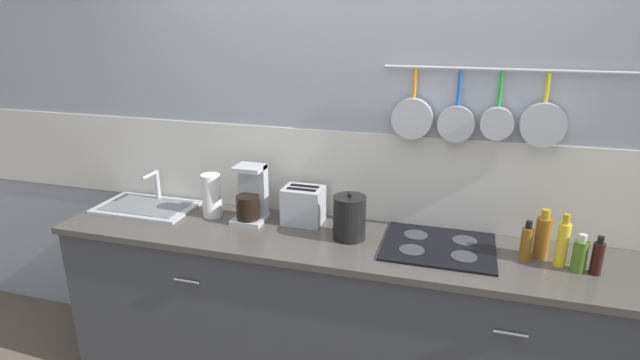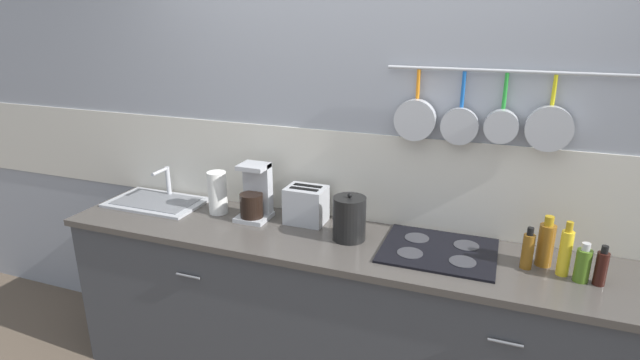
# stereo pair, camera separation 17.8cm
# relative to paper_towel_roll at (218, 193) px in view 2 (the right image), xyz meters

# --- Properties ---
(wall_back) EXTENTS (7.20, 0.15, 2.60)m
(wall_back) POSITION_rel_paper_towel_roll_xyz_m (0.82, 0.22, 0.22)
(wall_back) COLOR #999EA8
(wall_back) RESTS_ON ground_plane
(cabinet_base) EXTENTS (3.09, 0.56, 0.90)m
(cabinet_base) POSITION_rel_paper_towel_roll_xyz_m (0.81, -0.11, -0.61)
(cabinet_base) COLOR #3F4247
(cabinet_base) RESTS_ON ground_plane
(countertop) EXTENTS (3.13, 0.58, 0.03)m
(countertop) POSITION_rel_paper_towel_roll_xyz_m (0.81, -0.11, -0.14)
(countertop) COLOR #4C4742
(countertop) RESTS_ON cabinet_base
(sink_basin) EXTENTS (0.56, 0.34, 0.19)m
(sink_basin) POSITION_rel_paper_towel_roll_xyz_m (-0.43, -0.00, -0.11)
(sink_basin) COLOR #B7BABF
(sink_basin) RESTS_ON countertop
(paper_towel_roll) EXTENTS (0.11, 0.11, 0.24)m
(paper_towel_roll) POSITION_rel_paper_towel_roll_xyz_m (0.00, 0.00, 0.00)
(paper_towel_roll) COLOR white
(paper_towel_roll) RESTS_ON countertop
(coffee_maker) EXTENTS (0.17, 0.18, 0.31)m
(coffee_maker) POSITION_rel_paper_towel_roll_xyz_m (0.23, 0.01, 0.01)
(coffee_maker) COLOR #B7BABF
(coffee_maker) RESTS_ON countertop
(toaster) EXTENTS (0.23, 0.16, 0.20)m
(toaster) POSITION_rel_paper_towel_roll_xyz_m (0.52, 0.05, -0.02)
(toaster) COLOR #B7BABF
(toaster) RESTS_ON countertop
(kettle) EXTENTS (0.17, 0.17, 0.25)m
(kettle) POSITION_rel_paper_towel_roll_xyz_m (0.81, -0.07, -0.01)
(kettle) COLOR black
(kettle) RESTS_ON countertop
(cooktop) EXTENTS (0.54, 0.45, 0.01)m
(cooktop) POSITION_rel_paper_towel_roll_xyz_m (1.25, -0.05, -0.12)
(cooktop) COLOR black
(cooktop) RESTS_ON countertop
(bottle_hot_sauce) EXTENTS (0.05, 0.05, 0.20)m
(bottle_hot_sauce) POSITION_rel_paper_towel_roll_xyz_m (1.64, -0.08, -0.04)
(bottle_hot_sauce) COLOR #8C5919
(bottle_hot_sauce) RESTS_ON countertop
(bottle_vinegar) EXTENTS (0.07, 0.07, 0.24)m
(bottle_vinegar) POSITION_rel_paper_towel_roll_xyz_m (1.72, -0.02, -0.02)
(bottle_vinegar) COLOR #8C5919
(bottle_vinegar) RESTS_ON countertop
(bottle_olive_oil) EXTENTS (0.05, 0.05, 0.25)m
(bottle_olive_oil) POSITION_rel_paper_towel_roll_xyz_m (1.79, -0.09, -0.01)
(bottle_olive_oil) COLOR yellow
(bottle_olive_oil) RESTS_ON countertop
(bottle_sesame_oil) EXTENTS (0.06, 0.06, 0.18)m
(bottle_sesame_oil) POSITION_rel_paper_towel_roll_xyz_m (1.86, -0.12, -0.04)
(bottle_sesame_oil) COLOR #4C721E
(bottle_sesame_oil) RESTS_ON countertop
(bottle_dish_soap) EXTENTS (0.05, 0.05, 0.18)m
(bottle_dish_soap) POSITION_rel_paper_towel_roll_xyz_m (1.93, -0.12, -0.04)
(bottle_dish_soap) COLOR #33140F
(bottle_dish_soap) RESTS_ON countertop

